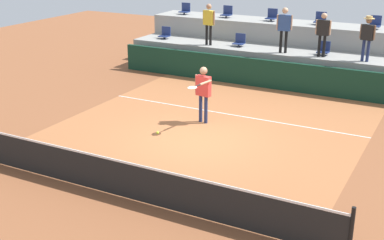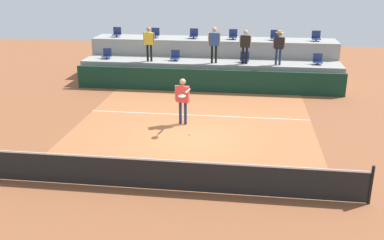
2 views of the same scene
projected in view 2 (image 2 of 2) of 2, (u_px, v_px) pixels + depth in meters
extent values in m
plane|color=brown|center=(190.00, 137.00, 15.67)|extent=(40.00, 40.00, 0.00)
cube|color=#A36038|center=(194.00, 127.00, 16.60)|extent=(9.00, 10.00, 0.01)
cube|color=silver|center=(198.00, 115.00, 17.91)|extent=(9.00, 0.06, 0.00)
cylinder|color=black|center=(371.00, 185.00, 11.10)|extent=(0.08, 0.08, 1.07)
cube|color=black|center=(170.00, 176.00, 11.78)|extent=(10.40, 0.01, 0.87)
cube|color=white|center=(170.00, 161.00, 11.63)|extent=(10.40, 0.02, 0.05)
cube|color=#0F3323|center=(207.00, 81.00, 21.09)|extent=(13.00, 0.16, 1.10)
cube|color=gray|center=(210.00, 73.00, 22.28)|extent=(13.00, 1.80, 1.25)
cube|color=gray|center=(213.00, 58.00, 23.82)|extent=(13.00, 1.80, 2.10)
cylinder|color=#2D2D33|center=(107.00, 58.00, 22.59)|extent=(0.08, 0.08, 0.10)
cube|color=navy|center=(107.00, 56.00, 22.56)|extent=(0.44, 0.40, 0.04)
cube|color=navy|center=(107.00, 52.00, 22.66)|extent=(0.44, 0.04, 0.38)
cylinder|color=#2D2D33|center=(175.00, 60.00, 22.14)|extent=(0.08, 0.08, 0.10)
cube|color=navy|center=(175.00, 58.00, 22.11)|extent=(0.44, 0.40, 0.04)
cube|color=navy|center=(175.00, 54.00, 22.21)|extent=(0.44, 0.04, 0.38)
cylinder|color=#2D2D33|center=(244.00, 62.00, 21.70)|extent=(0.08, 0.08, 0.10)
cube|color=navy|center=(244.00, 60.00, 21.67)|extent=(0.44, 0.40, 0.04)
cube|color=navy|center=(245.00, 55.00, 21.77)|extent=(0.44, 0.04, 0.38)
cylinder|color=#2D2D33|center=(318.00, 64.00, 21.25)|extent=(0.08, 0.08, 0.10)
cube|color=navy|center=(318.00, 62.00, 21.23)|extent=(0.44, 0.40, 0.04)
cube|color=navy|center=(318.00, 57.00, 21.33)|extent=(0.44, 0.04, 0.38)
cylinder|color=#2D2D33|center=(117.00, 36.00, 23.98)|extent=(0.08, 0.08, 0.10)
cube|color=navy|center=(117.00, 35.00, 23.96)|extent=(0.44, 0.40, 0.04)
cube|color=navy|center=(117.00, 30.00, 24.05)|extent=(0.44, 0.04, 0.38)
cylinder|color=#2D2D33|center=(155.00, 37.00, 23.71)|extent=(0.08, 0.08, 0.10)
cube|color=navy|center=(155.00, 36.00, 23.69)|extent=(0.44, 0.40, 0.04)
cube|color=navy|center=(155.00, 31.00, 23.78)|extent=(0.44, 0.04, 0.38)
cylinder|color=#2D2D33|center=(194.00, 38.00, 23.44)|extent=(0.08, 0.08, 0.10)
cube|color=navy|center=(194.00, 36.00, 23.42)|extent=(0.44, 0.40, 0.04)
cube|color=navy|center=(194.00, 32.00, 23.52)|extent=(0.44, 0.04, 0.38)
cylinder|color=#2D2D33|center=(233.00, 38.00, 23.18)|extent=(0.08, 0.08, 0.10)
cube|color=navy|center=(233.00, 37.00, 23.16)|extent=(0.44, 0.40, 0.04)
cube|color=navy|center=(233.00, 33.00, 23.25)|extent=(0.44, 0.04, 0.38)
cylinder|color=#2D2D33|center=(275.00, 39.00, 22.91)|extent=(0.08, 0.08, 0.10)
cube|color=navy|center=(275.00, 38.00, 22.88)|extent=(0.44, 0.40, 0.04)
cube|color=navy|center=(275.00, 33.00, 22.98)|extent=(0.44, 0.04, 0.38)
cylinder|color=#2D2D33|center=(316.00, 40.00, 22.64)|extent=(0.08, 0.08, 0.10)
cube|color=navy|center=(316.00, 39.00, 22.62)|extent=(0.44, 0.40, 0.04)
cube|color=navy|center=(316.00, 34.00, 22.72)|extent=(0.44, 0.04, 0.38)
cylinder|color=navy|center=(180.00, 113.00, 16.83)|extent=(0.13, 0.13, 0.89)
cylinder|color=navy|center=(185.00, 113.00, 16.78)|extent=(0.13, 0.13, 0.89)
cube|color=red|center=(183.00, 94.00, 16.55)|extent=(0.50, 0.25, 0.63)
sphere|color=#A87A5B|center=(183.00, 82.00, 16.39)|extent=(0.28, 0.28, 0.24)
cylinder|color=#A87A5B|center=(176.00, 93.00, 16.62)|extent=(0.08, 0.08, 0.59)
cylinder|color=#A87A5B|center=(187.00, 91.00, 16.15)|extent=(0.16, 0.57, 0.07)
cylinder|color=black|center=(184.00, 94.00, 15.81)|extent=(0.08, 0.26, 0.04)
ellipsoid|color=silver|center=(182.00, 96.00, 15.55)|extent=(0.31, 0.36, 0.03)
cylinder|color=black|center=(148.00, 53.00, 21.91)|extent=(0.12, 0.12, 0.84)
cylinder|color=black|center=(151.00, 53.00, 21.86)|extent=(0.12, 0.12, 0.84)
cube|color=yellow|center=(149.00, 39.00, 21.65)|extent=(0.48, 0.24, 0.59)
sphere|color=#A87A5B|center=(149.00, 29.00, 21.50)|extent=(0.26, 0.26, 0.23)
cylinder|color=#A87A5B|center=(144.00, 38.00, 21.71)|extent=(0.08, 0.08, 0.56)
cylinder|color=#A87A5B|center=(154.00, 38.00, 21.57)|extent=(0.08, 0.08, 0.56)
cylinder|color=black|center=(212.00, 54.00, 21.47)|extent=(0.13, 0.13, 0.86)
cylinder|color=black|center=(216.00, 54.00, 21.49)|extent=(0.13, 0.13, 0.86)
cube|color=#2D4C8C|center=(214.00, 39.00, 21.23)|extent=(0.50, 0.28, 0.61)
sphere|color=tan|center=(214.00, 30.00, 21.07)|extent=(0.28, 0.28, 0.23)
cylinder|color=tan|center=(209.00, 39.00, 21.20)|extent=(0.08, 0.08, 0.58)
cylinder|color=tan|center=(220.00, 39.00, 21.25)|extent=(0.08, 0.08, 0.58)
cylinder|color=black|center=(243.00, 56.00, 21.31)|extent=(0.11, 0.11, 0.81)
cylinder|color=black|center=(247.00, 56.00, 21.29)|extent=(0.11, 0.11, 0.81)
cube|color=black|center=(245.00, 41.00, 21.07)|extent=(0.44, 0.19, 0.58)
sphere|color=tan|center=(246.00, 32.00, 20.92)|extent=(0.22, 0.22, 0.22)
cylinder|color=tan|center=(240.00, 41.00, 21.09)|extent=(0.07, 0.07, 0.54)
cylinder|color=tan|center=(251.00, 41.00, 21.03)|extent=(0.07, 0.07, 0.54)
cylinder|color=navy|center=(276.00, 57.00, 21.13)|extent=(0.13, 0.13, 0.78)
cylinder|color=navy|center=(280.00, 57.00, 21.08)|extent=(0.13, 0.13, 0.78)
cube|color=black|center=(279.00, 43.00, 20.88)|extent=(0.45, 0.25, 0.55)
sphere|color=#846047|center=(280.00, 34.00, 20.74)|extent=(0.24, 0.24, 0.21)
cylinder|color=#846047|center=(274.00, 42.00, 20.94)|extent=(0.08, 0.08, 0.52)
cylinder|color=#846047|center=(284.00, 43.00, 20.80)|extent=(0.08, 0.08, 0.52)
cylinder|color=tan|center=(280.00, 32.00, 20.71)|extent=(0.44, 0.44, 0.01)
cylinder|color=tan|center=(280.00, 31.00, 20.70)|extent=(0.26, 0.26, 0.09)
sphere|color=#CCE033|center=(190.00, 134.00, 12.63)|extent=(0.07, 0.07, 0.07)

